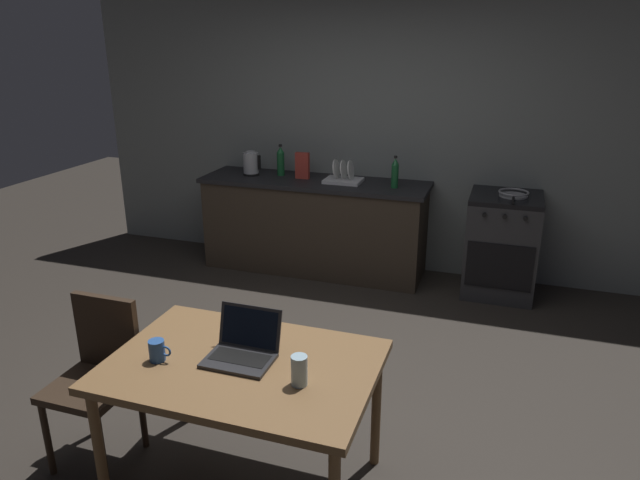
# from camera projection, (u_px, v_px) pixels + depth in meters

# --- Properties ---
(ground_plane) EXTENTS (12.00, 12.00, 0.00)m
(ground_plane) POSITION_uv_depth(u_px,v_px,m) (286.00, 387.00, 3.81)
(ground_plane) COLOR #2D2823
(back_wall) EXTENTS (6.40, 0.10, 2.72)m
(back_wall) POSITION_uv_depth(u_px,v_px,m) (407.00, 130.00, 5.38)
(back_wall) COLOR gray
(back_wall) RESTS_ON ground_plane
(kitchen_counter) EXTENTS (2.16, 0.64, 0.90)m
(kitchen_counter) POSITION_uv_depth(u_px,v_px,m) (315.00, 225.00, 5.61)
(kitchen_counter) COLOR #382D23
(kitchen_counter) RESTS_ON ground_plane
(stove_oven) EXTENTS (0.60, 0.62, 0.90)m
(stove_oven) POSITION_uv_depth(u_px,v_px,m) (502.00, 245.00, 5.08)
(stove_oven) COLOR #2D2D30
(stove_oven) RESTS_ON ground_plane
(dining_table) EXTENTS (1.27, 0.87, 0.73)m
(dining_table) POSITION_uv_depth(u_px,v_px,m) (243.00, 375.00, 2.77)
(dining_table) COLOR brown
(dining_table) RESTS_ON ground_plane
(chair) EXTENTS (0.40, 0.40, 0.90)m
(chair) POSITION_uv_depth(u_px,v_px,m) (99.00, 369.00, 3.07)
(chair) COLOR #2D2116
(chair) RESTS_ON ground_plane
(laptop) EXTENTS (0.32, 0.28, 0.22)m
(laptop) POSITION_uv_depth(u_px,v_px,m) (242.00, 349.00, 2.77)
(laptop) COLOR #232326
(laptop) RESTS_ON dining_table
(electric_kettle) EXTENTS (0.18, 0.16, 0.23)m
(electric_kettle) POSITION_uv_depth(u_px,v_px,m) (251.00, 164.00, 5.61)
(electric_kettle) COLOR black
(electric_kettle) RESTS_ON kitchen_counter
(bottle) EXTENTS (0.06, 0.06, 0.29)m
(bottle) POSITION_uv_depth(u_px,v_px,m) (395.00, 173.00, 5.13)
(bottle) COLOR #19592D
(bottle) RESTS_ON kitchen_counter
(frying_pan) EXTENTS (0.25, 0.42, 0.05)m
(frying_pan) POSITION_uv_depth(u_px,v_px,m) (514.00, 194.00, 4.89)
(frying_pan) COLOR gray
(frying_pan) RESTS_ON stove_oven
(coffee_mug) EXTENTS (0.11, 0.08, 0.10)m
(coffee_mug) POSITION_uv_depth(u_px,v_px,m) (157.00, 350.00, 2.74)
(coffee_mug) COLOR #264C8C
(coffee_mug) RESTS_ON dining_table
(drinking_glass) EXTENTS (0.07, 0.07, 0.14)m
(drinking_glass) POSITION_uv_depth(u_px,v_px,m) (299.00, 370.00, 2.55)
(drinking_glass) COLOR #99B7C6
(drinking_glass) RESTS_ON dining_table
(cereal_box) EXTENTS (0.13, 0.05, 0.25)m
(cereal_box) POSITION_uv_depth(u_px,v_px,m) (302.00, 166.00, 5.47)
(cereal_box) COLOR #B2382D
(cereal_box) RESTS_ON kitchen_counter
(dish_rack) EXTENTS (0.34, 0.26, 0.21)m
(dish_rack) POSITION_uv_depth(u_px,v_px,m) (343.00, 177.00, 5.35)
(dish_rack) COLOR silver
(dish_rack) RESTS_ON kitchen_counter
(bottle_b) EXTENTS (0.07, 0.07, 0.30)m
(bottle_b) POSITION_uv_depth(u_px,v_px,m) (281.00, 161.00, 5.59)
(bottle_b) COLOR #19592D
(bottle_b) RESTS_ON kitchen_counter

